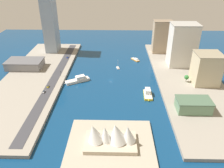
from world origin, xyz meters
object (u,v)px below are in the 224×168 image
object	(u,v)px
taxi_yellow_cab	(48,86)
opera_landmark	(111,136)
water_taxi_orange	(135,59)
apartment_midrise_tan	(162,37)
ferry_yellow_fast	(148,94)
sailboat_small_white	(118,68)
hatchback_blue	(67,57)
ferry_white_commuter	(78,80)
traffic_light_waterfront	(61,73)
tower_tall_glass	(50,22)
terminal_long_green	(193,105)
sedan_silver	(44,92)
hotel_broad_white	(182,45)
office_block_beige	(206,68)
warehouse_low_gray	(25,64)

from	to	relation	value
taxi_yellow_cab	opera_landmark	size ratio (longest dim) A/B	0.12
water_taxi_orange	apartment_midrise_tan	size ratio (longest dim) A/B	0.31
ferry_yellow_fast	sailboat_small_white	bearing A→B (deg)	-65.63
ferry_yellow_fast	hatchback_blue	distance (m)	136.73
taxi_yellow_cab	water_taxi_orange	bearing A→B (deg)	-138.99
ferry_white_commuter	traffic_light_waterfront	size ratio (longest dim) A/B	4.27
sailboat_small_white	tower_tall_glass	size ratio (longest dim) A/B	0.14
ferry_white_commuter	terminal_long_green	size ratio (longest dim) A/B	0.92
water_taxi_orange	terminal_long_green	distance (m)	130.38
ferry_white_commuter	water_taxi_orange	xyz separation A→B (m)	(-69.05, -65.44, -1.21)
taxi_yellow_cab	sedan_silver	bearing A→B (deg)	83.85
water_taxi_orange	apartment_midrise_tan	world-z (taller)	apartment_midrise_tan
taxi_yellow_cab	hotel_broad_white	bearing A→B (deg)	-157.35
apartment_midrise_tan	sedan_silver	distance (m)	184.25
ferry_white_commuter	apartment_midrise_tan	xyz separation A→B (m)	(-107.35, -90.92, 23.52)
tower_tall_glass	apartment_midrise_tan	xyz separation A→B (m)	(-158.98, 3.51, -19.73)
hotel_broad_white	office_block_beige	size ratio (longest dim) A/B	1.56
apartment_midrise_tan	hotel_broad_white	bearing A→B (deg)	109.95
sailboat_small_white	terminal_long_green	xyz separation A→B (m)	(-66.06, 95.39, 7.63)
traffic_light_waterfront	hotel_broad_white	bearing A→B (deg)	-165.57
apartment_midrise_tan	office_block_beige	bearing A→B (deg)	107.86
ferry_yellow_fast	traffic_light_waterfront	xyz separation A→B (m)	(95.79, -35.89, 5.08)
warehouse_low_gray	hatchback_blue	bearing A→B (deg)	-143.29
ferry_yellow_fast	hotel_broad_white	size ratio (longest dim) A/B	0.40
tower_tall_glass	ferry_yellow_fast	bearing A→B (deg)	135.80
ferry_white_commuter	hotel_broad_white	distance (m)	134.66
hatchback_blue	opera_landmark	bearing A→B (deg)	111.39
sailboat_small_white	ferry_yellow_fast	bearing A→B (deg)	114.37
ferry_yellow_fast	taxi_yellow_cab	distance (m)	103.98
hotel_broad_white	taxi_yellow_cab	world-z (taller)	hotel_broad_white
warehouse_low_gray	sailboat_small_white	bearing A→B (deg)	-176.43
hotel_broad_white	traffic_light_waterfront	size ratio (longest dim) A/B	8.08
hotel_broad_white	hatchback_blue	bearing A→B (deg)	-7.68
hotel_broad_white	opera_landmark	xyz separation A→B (m)	(84.40, 145.06, -19.85)
apartment_midrise_tan	taxi_yellow_cab	bearing A→B (deg)	39.07
tower_tall_glass	hatchback_blue	size ratio (longest dim) A/B	19.75
hatchback_blue	opera_landmark	xyz separation A→B (m)	(-64.70, 165.16, 5.53)
taxi_yellow_cab	tower_tall_glass	bearing A→B (deg)	-78.47
sailboat_small_white	ferry_white_commuter	bearing A→B (deg)	39.89
sailboat_small_white	opera_landmark	size ratio (longest dim) A/B	0.33
terminal_long_green	apartment_midrise_tan	distance (m)	149.75
hatchback_blue	opera_landmark	world-z (taller)	opera_landmark
hotel_broad_white	terminal_long_green	world-z (taller)	hotel_broad_white
taxi_yellow_cab	hatchback_blue	distance (m)	83.87
tower_tall_glass	apartment_midrise_tan	size ratio (longest dim) A/B	1.87
tower_tall_glass	hatchback_blue	xyz separation A→B (m)	(-26.77, 29.95, -41.66)
terminal_long_green	opera_landmark	size ratio (longest dim) A/B	0.80
office_block_beige	taxi_yellow_cab	size ratio (longest dim) A/B	7.44
warehouse_low_gray	opera_landmark	world-z (taller)	opera_landmark
hatchback_blue	traffic_light_waterfront	xyz separation A→B (m)	(-4.18, 57.38, 3.43)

